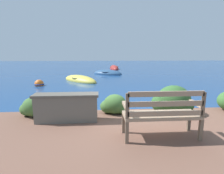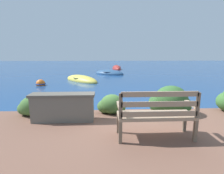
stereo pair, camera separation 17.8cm
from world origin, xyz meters
name	(u,v)px [view 1 (the left image)]	position (x,y,z in m)	size (l,w,h in m)	color
ground_plane	(142,116)	(0.00, 0.00, 0.00)	(80.00, 80.00, 0.00)	navy
park_bench	(162,113)	(-0.07, -1.72, 0.70)	(1.41, 0.48, 0.93)	brown
stone_wall	(67,107)	(-1.98, -0.75, 0.55)	(1.47, 0.39, 0.65)	#666056
hedge_clump_far_left	(34,108)	(-2.86, -0.35, 0.43)	(0.72, 0.52, 0.49)	#426B33
hedge_clump_left	(114,105)	(-0.83, -0.29, 0.44)	(0.75, 0.54, 0.51)	#426B33
hedge_clump_centre	(173,101)	(0.70, -0.38, 0.54)	(1.09, 0.78, 0.74)	#2D5628
rowboat_nearest	(80,80)	(-2.50, 6.81, 0.06)	(2.83, 3.05, 0.67)	#DBC64C
rowboat_mid	(108,74)	(-0.51, 10.52, 0.06)	(2.93, 2.47, 0.69)	#2D517A
rowboat_far	(114,69)	(0.49, 15.59, 0.07)	(1.11, 3.05, 0.81)	#9E2D28
mooring_buoy	(39,84)	(-4.60, 5.24, 0.09)	(0.56, 0.56, 0.51)	orange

